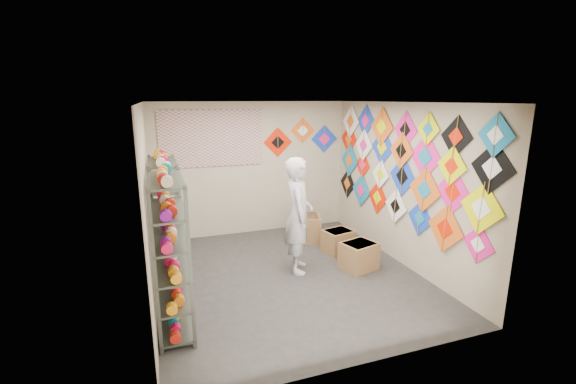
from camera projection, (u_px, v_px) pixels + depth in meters
name	position (u px, v px, depth m)	size (l,w,h in m)	color
ground	(288.00, 276.00, 6.15)	(4.50, 4.50, 0.00)	#2F2C29
room_walls	(288.00, 175.00, 5.76)	(4.50, 4.50, 4.50)	#B9A88D
shelf_rack_front	(171.00, 254.00, 4.57)	(0.40, 1.10, 1.90)	#4C5147
shelf_rack_back	(166.00, 222.00, 5.77)	(0.40, 1.10, 1.90)	#4C5147
string_spools	(168.00, 230.00, 5.15)	(0.12, 2.36, 0.12)	#E5114B
kite_wall_display	(399.00, 167.00, 6.43)	(0.06, 4.34, 2.07)	#F81D8D
back_wall_kites	(301.00, 138.00, 8.08)	(1.66, 0.02, 0.80)	#F31C00
poster	(212.00, 138.00, 7.47)	(2.00, 0.01, 1.10)	#704EAA
shopkeeper	(298.00, 215.00, 6.14)	(0.64, 0.79, 1.88)	silver
carton_a	(359.00, 256.00, 6.35)	(0.54, 0.45, 0.45)	brown
carton_b	(338.00, 241.00, 7.06)	(0.51, 0.41, 0.41)	brown
carton_c	(306.00, 228.00, 7.65)	(0.53, 0.58, 0.51)	brown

